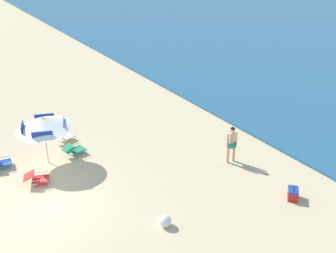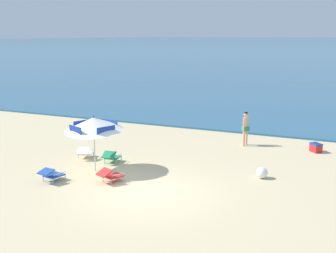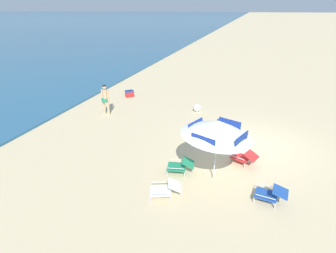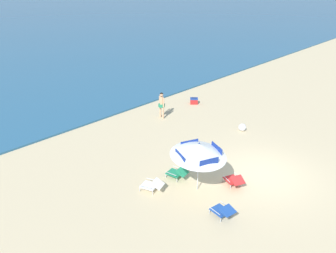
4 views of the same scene
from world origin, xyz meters
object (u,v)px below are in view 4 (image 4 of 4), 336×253
at_px(beach_umbrella_striped_main, 199,150).
at_px(cooler_box, 194,101).
at_px(lounge_chair_beside_umbrella, 234,180).
at_px(lounge_chair_facing_sea, 223,211).
at_px(beach_ball, 242,127).
at_px(lounge_chair_under_umbrella, 177,173).
at_px(lounge_chair_spare_folded, 152,185).
at_px(person_standing_near_shore, 162,103).

bearing_deg(beach_umbrella_striped_main, cooler_box, 40.98).
xyz_separation_m(beach_umbrella_striped_main, lounge_chair_beside_umbrella, (1.23, -0.90, -1.52)).
relative_size(lounge_chair_beside_umbrella, lounge_chair_facing_sea, 1.09).
bearing_deg(cooler_box, beach_ball, -106.20).
height_order(lounge_chair_under_umbrella, lounge_chair_beside_umbrella, same).
height_order(lounge_chair_spare_folded, cooler_box, lounge_chair_spare_folded).
relative_size(person_standing_near_shore, beach_ball, 3.86).
height_order(person_standing_near_shore, cooler_box, person_standing_near_shore).
bearing_deg(lounge_chair_beside_umbrella, lounge_chair_facing_sea, -156.87).
relative_size(lounge_chair_spare_folded, person_standing_near_shore, 0.64).
bearing_deg(beach_ball, beach_umbrella_striped_main, -163.69).
bearing_deg(lounge_chair_beside_umbrella, lounge_chair_spare_folded, 140.33).
bearing_deg(beach_umbrella_striped_main, lounge_chair_under_umbrella, 88.68).
xyz_separation_m(lounge_chair_facing_sea, lounge_chair_spare_folded, (-0.66, 2.92, -0.01)).
relative_size(lounge_chair_spare_folded, beach_ball, 2.47).
bearing_deg(lounge_chair_beside_umbrella, lounge_chair_under_umbrella, 120.90).
distance_m(beach_umbrella_striped_main, cooler_box, 9.70).
bearing_deg(person_standing_near_shore, beach_umbrella_striped_main, -123.73).
height_order(lounge_chair_under_umbrella, lounge_chair_spare_folded, lounge_chair_spare_folded).
distance_m(lounge_chair_spare_folded, beach_ball, 7.24).
xyz_separation_m(lounge_chair_spare_folded, beach_ball, (7.23, 0.51, -0.07)).
relative_size(lounge_chair_facing_sea, beach_ball, 2.26).
bearing_deg(lounge_chair_facing_sea, beach_ball, 27.60).
distance_m(lounge_chair_facing_sea, beach_ball, 7.41).
height_order(lounge_chair_spare_folded, beach_ball, lounge_chair_spare_folded).
height_order(lounge_chair_facing_sea, person_standing_near_shore, person_standing_near_shore).
height_order(lounge_chair_facing_sea, lounge_chair_spare_folded, lounge_chair_spare_folded).
bearing_deg(beach_ball, lounge_chair_spare_folded, -175.98).
bearing_deg(beach_ball, lounge_chair_beside_umbrella, -150.69).
distance_m(beach_umbrella_striped_main, lounge_chair_under_umbrella, 1.89).
xyz_separation_m(lounge_chair_under_umbrella, beach_ball, (5.88, 0.61, -0.07)).
relative_size(lounge_chair_beside_umbrella, cooler_box, 1.69).
bearing_deg(beach_umbrella_striped_main, lounge_chair_facing_sea, -111.24).
height_order(lounge_chair_beside_umbrella, person_standing_near_shore, person_standing_near_shore).
height_order(lounge_chair_under_umbrella, beach_ball, lounge_chair_under_umbrella).
bearing_deg(lounge_chair_under_umbrella, lounge_chair_beside_umbrella, -59.10).
xyz_separation_m(lounge_chair_under_umbrella, lounge_chair_spare_folded, (-1.35, 0.10, -0.00)).
height_order(person_standing_near_shore, beach_ball, person_standing_near_shore).
xyz_separation_m(beach_umbrella_striped_main, cooler_box, (7.23, 6.28, -1.59)).
xyz_separation_m(beach_umbrella_striped_main, person_standing_near_shore, (4.10, 6.14, -0.88)).
bearing_deg(lounge_chair_under_umbrella, cooler_box, 35.63).
bearing_deg(cooler_box, lounge_chair_spare_folded, -149.39).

